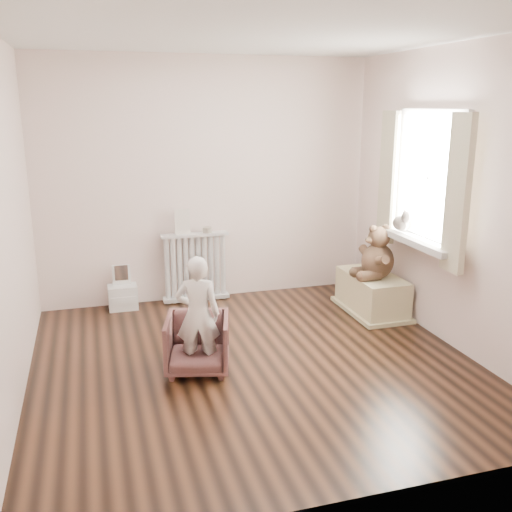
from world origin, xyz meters
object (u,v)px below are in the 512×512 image
object	(u,v)px
toy_bench	(372,293)
radiator	(195,267)
armchair	(198,344)
teddy_bear	(378,251)
child	(198,315)
toy_vanity	(122,284)
plush_cat	(402,222)

from	to	relation	value
toy_bench	radiator	bearing A→B (deg)	153.42
radiator	armchair	xyz separation A→B (m)	(-0.30, -1.69, -0.16)
armchair	teddy_bear	bearing A→B (deg)	35.32
child	toy_vanity	bearing A→B (deg)	-59.44
child	toy_bench	distance (m)	2.21
toy_bench	child	bearing A→B (deg)	-155.96
radiator	teddy_bear	xyz separation A→B (m)	(1.69, -0.94, 0.28)
radiator	teddy_bear	distance (m)	1.95
armchair	radiator	bearing A→B (deg)	94.53
toy_bench	teddy_bear	bearing A→B (deg)	-93.08
radiator	toy_bench	size ratio (longest dim) A/B	0.90
armchair	plush_cat	world-z (taller)	plush_cat
toy_bench	plush_cat	distance (m)	0.85
toy_vanity	child	world-z (taller)	child
plush_cat	teddy_bear	bearing A→B (deg)	145.53
toy_bench	teddy_bear	distance (m)	0.48
radiator	toy_vanity	bearing A→B (deg)	-177.82
plush_cat	armchair	bearing A→B (deg)	-150.01
radiator	toy_vanity	world-z (taller)	radiator
toy_vanity	toy_bench	bearing A→B (deg)	-18.23
toy_vanity	toy_bench	world-z (taller)	toy_vanity
radiator	toy_vanity	distance (m)	0.80
radiator	child	bearing A→B (deg)	-99.83
toy_bench	teddy_bear	world-z (taller)	teddy_bear
radiator	armchair	size ratio (longest dim) A/B	1.49
toy_vanity	plush_cat	bearing A→B (deg)	-22.27
toy_vanity	toy_bench	size ratio (longest dim) A/B	0.56
toy_vanity	child	bearing A→B (deg)	-74.08
radiator	toy_bench	xyz separation A→B (m)	(1.69, -0.85, -0.19)
radiator	plush_cat	xyz separation A→B (m)	(1.83, -1.10, 0.61)
toy_bench	teddy_bear	size ratio (longest dim) A/B	1.58
toy_vanity	teddy_bear	size ratio (longest dim) A/B	0.88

